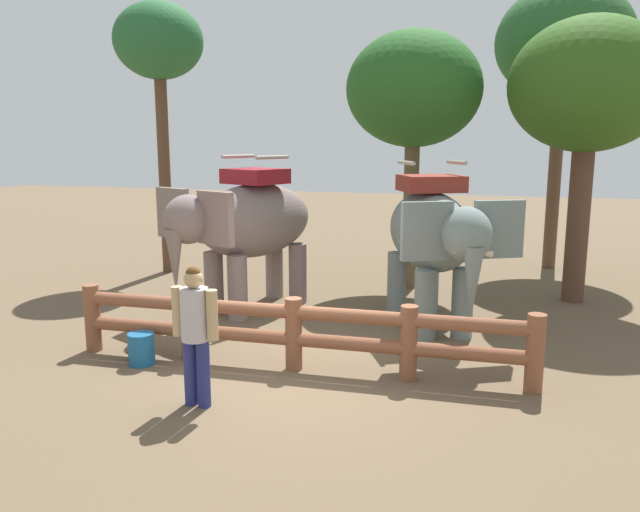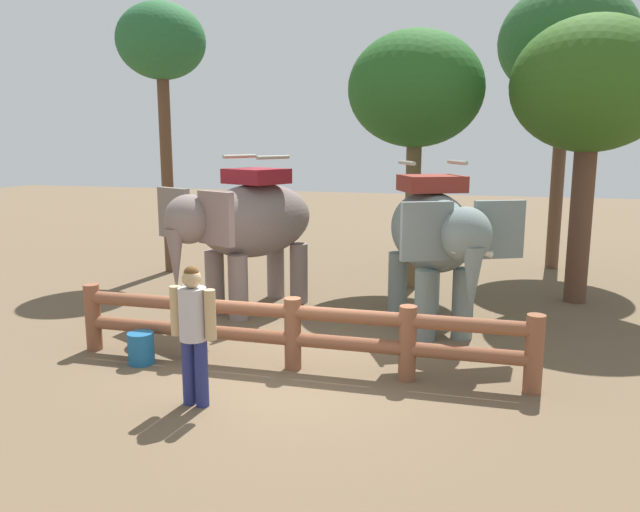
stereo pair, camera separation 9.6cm
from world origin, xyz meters
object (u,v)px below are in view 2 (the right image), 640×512
(tourist_woman_in_black, at_px, (193,326))
(tree_deep_back, at_px, (416,91))
(tree_far_left, at_px, (591,88))
(tree_far_right, at_px, (161,48))
(log_fence, at_px, (293,329))
(elephant_center, at_px, (434,236))
(tree_back_center, at_px, (567,44))
(elephant_near_left, at_px, (249,225))
(feed_bucket, at_px, (141,348))

(tourist_woman_in_black, height_order, tree_deep_back, tree_deep_back)
(tree_far_left, bearing_deg, tree_far_right, 177.47)
(tree_deep_back, bearing_deg, tourist_woman_in_black, -103.69)
(log_fence, distance_m, tourist_woman_in_black, 1.74)
(tree_far_right, bearing_deg, elephant_center, -24.36)
(elephant_center, height_order, tree_back_center, tree_back_center)
(elephant_near_left, height_order, tree_deep_back, tree_deep_back)
(tree_far_right, bearing_deg, elephant_near_left, -40.54)
(log_fence, bearing_deg, elephant_near_left, 122.88)
(tourist_woman_in_black, bearing_deg, tree_deep_back, 76.31)
(tourist_woman_in_black, height_order, tree_back_center, tree_back_center)
(elephant_center, bearing_deg, elephant_near_left, 175.53)
(log_fence, bearing_deg, tourist_woman_in_black, -117.35)
(tourist_woman_in_black, relative_size, tree_far_left, 0.32)
(elephant_near_left, height_order, feed_bucket, elephant_near_left)
(elephant_center, bearing_deg, tree_far_left, 45.36)
(tree_far_left, distance_m, tree_deep_back, 3.42)
(log_fence, xyz_separation_m, tree_far_left, (4.34, 5.17, 3.62))
(tree_back_center, height_order, tree_far_right, tree_back_center)
(elephant_center, relative_size, feed_bucket, 7.28)
(log_fence, distance_m, tree_far_left, 7.66)
(elephant_near_left, bearing_deg, tourist_woman_in_black, -76.57)
(tree_far_left, xyz_separation_m, tree_back_center, (-0.18, 3.44, 1.31))
(tree_far_left, relative_size, tree_deep_back, 1.01)
(tree_deep_back, bearing_deg, tree_far_right, 179.72)
(tree_far_left, distance_m, tree_back_center, 3.69)
(tree_far_left, height_order, tree_far_right, tree_far_right)
(elephant_near_left, height_order, tree_far_left, tree_far_left)
(tree_far_left, bearing_deg, tree_deep_back, 173.52)
(tree_far_left, height_order, tree_deep_back, tree_far_left)
(tree_far_left, bearing_deg, elephant_near_left, -158.78)
(log_fence, distance_m, tree_far_right, 8.93)
(elephant_near_left, distance_m, feed_bucket, 3.52)
(log_fence, distance_m, tree_deep_back, 6.72)
(elephant_near_left, relative_size, tree_deep_back, 0.63)
(tree_back_center, relative_size, tree_deep_back, 1.26)
(tourist_woman_in_black, bearing_deg, elephant_near_left, 103.43)
(tree_far_right, bearing_deg, tree_back_center, 18.16)
(tree_far_right, distance_m, tree_deep_back, 6.12)
(elephant_near_left, xyz_separation_m, tourist_woman_in_black, (1.02, -4.28, -0.65))
(tree_back_center, relative_size, tree_far_right, 1.08)
(elephant_near_left, distance_m, elephant_center, 3.53)
(tree_deep_back, bearing_deg, log_fence, -99.63)
(log_fence, relative_size, tourist_woman_in_black, 3.83)
(tree_back_center, bearing_deg, elephant_center, -111.84)
(tree_far_left, height_order, tree_back_center, tree_back_center)
(tree_far_right, xyz_separation_m, tree_deep_back, (6.01, -0.03, -1.12))
(log_fence, relative_size, tree_deep_back, 1.22)
(tourist_woman_in_black, bearing_deg, feed_bucket, 142.91)
(tree_back_center, xyz_separation_m, tree_deep_back, (-3.22, -3.06, -1.26))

